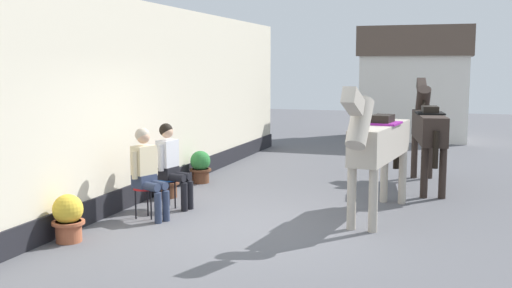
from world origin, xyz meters
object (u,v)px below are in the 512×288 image
object	(u,v)px
seated_visitor_near	(147,169)
saddled_horse_far	(428,127)
saddled_horse_near	(378,143)
seated_visitor_far	(171,161)
flower_planter_farthest	(200,166)
flower_planter_nearest	(68,217)
flower_planter_inner_far	(167,179)

from	to	relation	value
seated_visitor_near	saddled_horse_far	size ratio (longest dim) A/B	0.47
saddled_horse_far	saddled_horse_near	bearing A→B (deg)	-102.15
seated_visitor_far	flower_planter_farthest	xyz separation A→B (m)	(-0.41, 2.12, -0.44)
saddled_horse_near	flower_planter_nearest	world-z (taller)	saddled_horse_near
saddled_horse_far	flower_planter_inner_far	xyz separation A→B (m)	(-4.29, -2.51, -0.82)
saddled_horse_near	flower_planter_inner_far	world-z (taller)	saddled_horse_near
seated_visitor_near	saddled_horse_near	size ratio (longest dim) A/B	0.46
seated_visitor_near	seated_visitor_far	distance (m)	0.76
seated_visitor_near	flower_planter_inner_far	distance (m)	1.57
seated_visitor_near	seated_visitor_far	size ratio (longest dim) A/B	1.00
seated_visitor_near	flower_planter_inner_far	size ratio (longest dim) A/B	2.17
saddled_horse_near	flower_planter_nearest	size ratio (longest dim) A/B	4.67
seated_visitor_far	saddled_horse_far	world-z (taller)	saddled_horse_far
saddled_horse_near	saddled_horse_far	distance (m)	2.82
seated_visitor_far	saddled_horse_far	distance (m)	5.03
flower_planter_nearest	flower_planter_farthest	world-z (taller)	same
saddled_horse_near	seated_visitor_far	bearing A→B (deg)	-172.28
seated_visitor_near	saddled_horse_far	distance (m)	5.56
saddled_horse_far	flower_planter_farthest	size ratio (longest dim) A/B	4.66
seated_visitor_near	saddled_horse_far	xyz separation A→B (m)	(3.89, 3.96, 0.38)
flower_planter_farthest	saddled_horse_far	bearing A→B (deg)	14.15
saddled_horse_near	flower_planter_nearest	distance (m)	4.61
saddled_horse_far	seated_visitor_near	bearing A→B (deg)	-134.52
seated_visitor_near	seated_visitor_far	bearing A→B (deg)	88.25
seated_visitor_far	flower_planter_farthest	world-z (taller)	seated_visitor_far
saddled_horse_near	saddled_horse_far	bearing A→B (deg)	77.85
seated_visitor_near	flower_planter_farthest	size ratio (longest dim) A/B	2.17
flower_planter_inner_far	flower_planter_farthest	distance (m)	1.43
flower_planter_nearest	flower_planter_inner_far	bearing A→B (deg)	89.88
seated_visitor_near	flower_planter_inner_far	xyz separation A→B (m)	(-0.40, 1.45, -0.44)
flower_planter_inner_far	flower_planter_farthest	xyz separation A→B (m)	(0.01, 1.43, 0.00)
flower_planter_farthest	seated_visitor_far	bearing A→B (deg)	-79.05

